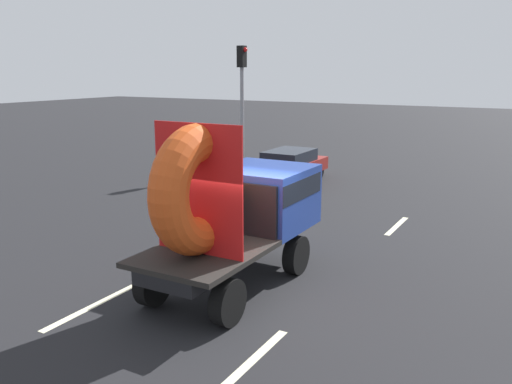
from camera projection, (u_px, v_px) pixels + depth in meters
name	position (u px, v px, depth m)	size (l,w,h in m)	color
ground_plane	(239.00, 290.00, 11.08)	(120.00, 120.00, 0.00)	black
flatbed_truck	(238.00, 205.00, 11.14)	(2.02, 4.70, 3.53)	black
distant_sedan	(290.00, 165.00, 21.67)	(1.70, 3.96, 1.29)	black
traffic_light	(242.00, 90.00, 23.21)	(0.42, 0.36, 5.43)	gray
lane_dash_left_near	(92.00, 306.00, 10.32)	(2.38, 0.16, 0.01)	beige
lane_dash_left_far	(276.00, 214.00, 16.88)	(2.24, 0.16, 0.01)	beige
lane_dash_right_near	(255.00, 358.00, 8.49)	(2.00, 0.16, 0.01)	beige
lane_dash_right_far	(397.00, 226.00, 15.63)	(2.07, 0.16, 0.01)	beige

